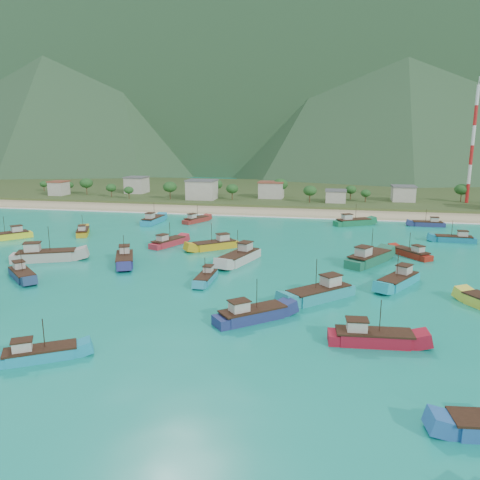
% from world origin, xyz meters
% --- Properties ---
extents(ground, '(600.00, 600.00, 0.00)m').
position_xyz_m(ground, '(0.00, 0.00, 0.00)').
color(ground, '#0D8F7C').
rests_on(ground, ground).
extents(beach, '(400.00, 18.00, 1.20)m').
position_xyz_m(beach, '(0.00, 79.00, 0.00)').
color(beach, beige).
rests_on(beach, ground).
extents(land, '(400.00, 110.00, 2.40)m').
position_xyz_m(land, '(0.00, 140.00, 0.00)').
color(land, '#385123').
rests_on(land, ground).
extents(surf_line, '(400.00, 2.50, 0.08)m').
position_xyz_m(surf_line, '(0.00, 69.50, 0.00)').
color(surf_line, white).
rests_on(surf_line, ground).
extents(mountains, '(1520.00, 440.00, 260.00)m').
position_xyz_m(mountains, '(-18.31, 403.81, 106.83)').
color(mountains, slate).
rests_on(mountains, ground).
extents(village, '(221.00, 31.29, 7.45)m').
position_xyz_m(village, '(12.00, 102.97, 4.80)').
color(village, beige).
rests_on(village, ground).
extents(vegetation, '(279.51, 25.30, 9.03)m').
position_xyz_m(vegetation, '(6.05, 103.81, 5.12)').
color(vegetation, '#235623').
rests_on(vegetation, ground).
extents(radio_tower, '(1.20, 1.20, 43.68)m').
position_xyz_m(radio_tower, '(71.05, 108.00, 23.44)').
color(radio_tower, red).
rests_on(radio_tower, ground).
extents(boat_1, '(2.60, 8.67, 5.11)m').
position_xyz_m(boat_1, '(-1.89, -4.98, 0.54)').
color(boat_1, teal).
rests_on(boat_1, ground).
extents(boat_2, '(10.51, 13.53, 7.96)m').
position_xyz_m(boat_2, '(28.69, 13.87, 1.05)').
color(boat_2, '#1B6346').
rests_on(boat_2, ground).
extents(boat_3, '(11.60, 11.52, 7.46)m').
position_xyz_m(boat_3, '(19.35, -11.01, 0.96)').
color(boat_3, teal).
rests_on(boat_3, ground).
extents(boat_4, '(4.02, 11.93, 6.96)m').
position_xyz_m(boat_4, '(-34.49, 50.13, 0.87)').
color(boat_4, '#1D90B8').
rests_on(boat_4, ground).
extents(boat_5, '(9.50, 2.93, 5.59)m').
position_xyz_m(boat_5, '(49.01, 62.00, 0.62)').
color(boat_5, navy).
rests_on(boat_5, ground).
extents(boat_8, '(13.96, 9.07, 7.97)m').
position_xyz_m(boat_8, '(-40.21, 2.30, 1.06)').
color(boat_8, '#ABA59B').
rests_on(boat_8, ground).
extents(boat_9, '(6.80, 10.98, 6.25)m').
position_xyz_m(boat_9, '(-19.05, 21.28, 0.74)').
color(boat_9, '#B42634').
rests_on(boat_9, ground).
extents(boat_11, '(6.79, 10.30, 5.89)m').
position_xyz_m(boat_11, '(-21.85, 54.35, 0.68)').
color(boat_11, maroon).
rests_on(boat_11, ground).
extents(boat_12, '(7.77, 11.82, 6.76)m').
position_xyz_m(boat_12, '(-22.26, 3.55, 0.84)').
color(boat_12, navy).
rests_on(boat_12, ground).
extents(boat_13, '(6.76, 10.08, 5.78)m').
position_xyz_m(boat_13, '(-46.93, 29.60, 0.66)').
color(boat_13, '#BB9617').
rests_on(boat_13, ground).
extents(boat_14, '(11.22, 4.15, 6.49)m').
position_xyz_m(boat_14, '(26.61, -27.08, 0.79)').
color(boat_14, maroon).
rests_on(boat_14, ground).
extents(boat_16, '(10.74, 9.82, 6.65)m').
position_xyz_m(boat_16, '(9.87, -22.35, 0.82)').
color(boat_16, navy).
rests_on(boat_16, ground).
extents(boat_17, '(9.73, 10.61, 6.58)m').
position_xyz_m(boat_17, '(-63.04, 20.31, 0.80)').
color(boat_17, yellow).
rests_on(boat_17, ground).
extents(boat_19, '(9.46, 7.27, 5.55)m').
position_xyz_m(boat_19, '(-13.09, -39.67, 0.62)').
color(boat_19, '#1793B3').
rests_on(boat_19, ground).
extents(boat_20, '(8.75, 11.51, 6.74)m').
position_xyz_m(boat_20, '(33.04, -0.64, 0.83)').
color(boat_20, '#179EB4').
rests_on(boat_20, ground).
extents(boat_21, '(7.40, 13.43, 7.61)m').
position_xyz_m(boat_21, '(1.57, 9.67, 0.99)').
color(boat_21, beige).
rests_on(boat_21, ground).
extents(boat_24, '(8.31, 9.60, 5.83)m').
position_xyz_m(boat_24, '(38.50, 21.91, 0.67)').
color(boat_24, maroon).
rests_on(boat_24, ground).
extents(boat_25, '(11.05, 10.02, 6.82)m').
position_xyz_m(boat_25, '(-6.79, 20.51, 0.85)').
color(boat_25, gold).
rests_on(boat_25, ground).
extents(boat_26, '(9.50, 8.84, 5.93)m').
position_xyz_m(boat_26, '(-36.69, -10.49, 0.68)').
color(boat_26, navy).
rests_on(boat_26, ground).
extents(boat_28, '(11.88, 8.83, 6.92)m').
position_xyz_m(boat_28, '(26.73, 59.20, 0.87)').
color(boat_28, '#136B40').
rests_on(boat_28, ground).
extents(boat_29, '(10.10, 3.44, 5.89)m').
position_xyz_m(boat_29, '(51.66, 40.34, 0.68)').
color(boat_29, '#117291').
rests_on(boat_29, ground).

